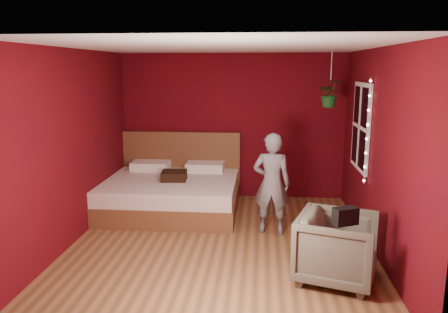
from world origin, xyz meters
The scene contains 10 objects.
floor centered at (0.00, 0.00, 0.00)m, with size 4.50×4.50×0.00m, color #95623B.
room_walls centered at (0.00, 0.00, 1.68)m, with size 4.04×4.54×2.62m.
window centered at (1.97, 0.90, 1.50)m, with size 0.05×0.97×1.27m.
fairy_lights centered at (1.94, 0.37, 1.50)m, with size 0.04×0.04×1.45m.
bed centered at (-0.95, 1.37, 0.31)m, with size 2.18×1.86×1.20m.
person centered at (0.68, 0.45, 0.73)m, with size 0.53×0.35×1.46m, color slate.
armchair centered at (1.39, -0.94, 0.38)m, with size 0.82×0.85×0.77m, color #5C5B49.
handbag centered at (1.40, -1.23, 0.86)m, with size 0.25×0.13×0.18m, color black.
throw_pillow centered at (-0.88, 1.24, 0.62)m, with size 0.40×0.40×0.14m, color black.
hanging_plant centered at (1.55, 1.21, 1.96)m, with size 0.38×0.33×0.85m.
Camera 1 is at (0.53, -5.56, 2.35)m, focal length 35.00 mm.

